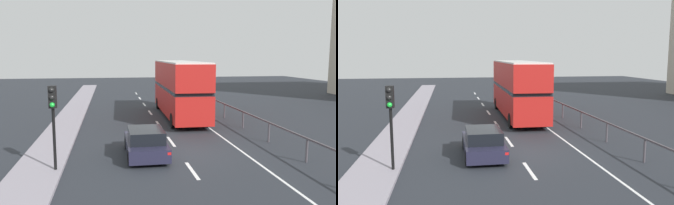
# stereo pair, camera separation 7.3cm
# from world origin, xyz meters

# --- Properties ---
(ground_plane) EXTENTS (74.64, 120.00, 0.10)m
(ground_plane) POSITION_xyz_m (0.00, 0.00, -0.05)
(ground_plane) COLOR #25282F
(near_sidewalk_kerb) EXTENTS (2.10, 80.00, 0.14)m
(near_sidewalk_kerb) POSITION_xyz_m (-6.41, 0.00, 0.07)
(near_sidewalk_kerb) COLOR gray
(near_sidewalk_kerb) RESTS_ON ground
(lane_paint_markings) EXTENTS (3.32, 46.00, 0.01)m
(lane_paint_markings) POSITION_xyz_m (2.00, 8.42, 0.00)
(lane_paint_markings) COLOR silver
(lane_paint_markings) RESTS_ON ground
(bridge_side_railing) EXTENTS (0.10, 42.00, 1.14)m
(bridge_side_railing) POSITION_xyz_m (5.39, 9.00, 0.93)
(bridge_side_railing) COLOR #4B454A
(bridge_side_railing) RESTS_ON ground
(double_decker_bus_red) EXTENTS (2.85, 11.53, 4.37)m
(double_decker_bus_red) POSITION_xyz_m (2.03, 10.09, 2.34)
(double_decker_bus_red) COLOR red
(double_decker_bus_red) RESTS_ON ground
(hatchback_car_near) EXTENTS (1.88, 4.14, 1.35)m
(hatchback_car_near) POSITION_xyz_m (-1.71, -0.21, 0.65)
(hatchback_car_near) COLOR #212036
(hatchback_car_near) RESTS_ON ground
(traffic_signal_pole) EXTENTS (0.30, 0.42, 3.47)m
(traffic_signal_pole) POSITION_xyz_m (-5.64, -2.04, 2.75)
(traffic_signal_pole) COLOR black
(traffic_signal_pole) RESTS_ON near_sidewalk_kerb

